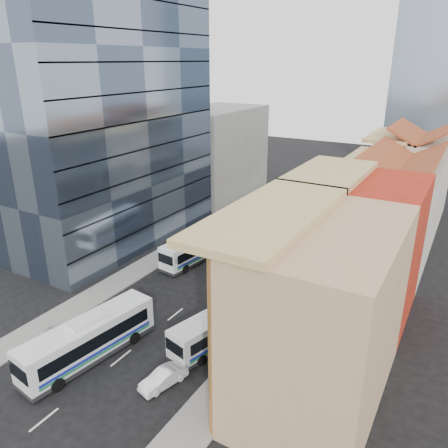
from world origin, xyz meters
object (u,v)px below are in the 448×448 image
Objects in this scene: shophouse_tan at (323,316)px; bus_left_far at (197,246)px; sedan_left at (42,346)px; bus_right at (221,325)px; office_tower at (107,117)px; bus_left_near at (89,338)px; sedan_right at (163,378)px.

shophouse_tan reaches higher than bus_left_far.
bus_right is at bearing 17.26° from sedan_left.
sedan_left is at bearing -60.83° from office_tower.
office_tower is 27.56m from sedan_left.
bus_left_far is 2.27× the size of sedan_left.
office_tower is 2.76× the size of bus_left_near.
bus_left_far is (12.47, -0.50, -13.38)m from office_tower.
office_tower is 28.98m from bus_right.
bus_left_near is at bearing -75.04° from bus_left_far.
office_tower reaches higher than sedan_right.
bus_left_far is 20.14m from sedan_left.
sedan_left is (-3.50, -1.51, -0.99)m from bus_left_near.
shophouse_tan is at bearing 3.56° from bus_right.
shophouse_tan is 1.47× the size of bus_right.
office_tower is 8.40× the size of sedan_right.
bus_left_far is at bearing -2.29° from office_tower.
bus_right is (7.50, 6.76, -0.22)m from bus_left_near.
bus_left_far is at bearing 105.81° from bus_left_near.
sedan_left is 1.25× the size of sedan_right.
bus_left_near is at bearing -161.03° from sedan_right.
shophouse_tan is at bearing -28.87° from bus_left_far.
shophouse_tan reaches higher than sedan_left.
sedan_right is at bearing 11.33° from bus_left_near.
shophouse_tan is 21.24m from sedan_left.
bus_right reaches higher than sedan_right.
bus_left_near is 1.07× the size of bus_left_far.
bus_left_near is 1.14× the size of bus_right.
shophouse_tan is 1.38× the size of bus_left_far.
sedan_right is (-9.39, -4.71, -5.41)m from shophouse_tan.
bus_left_far is 1.06× the size of bus_right.
bus_left_near is 3.04× the size of sedan_right.
bus_left_near is at bearing -51.84° from office_tower.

